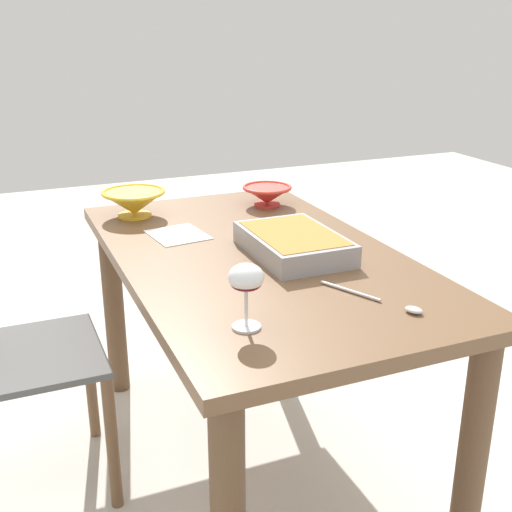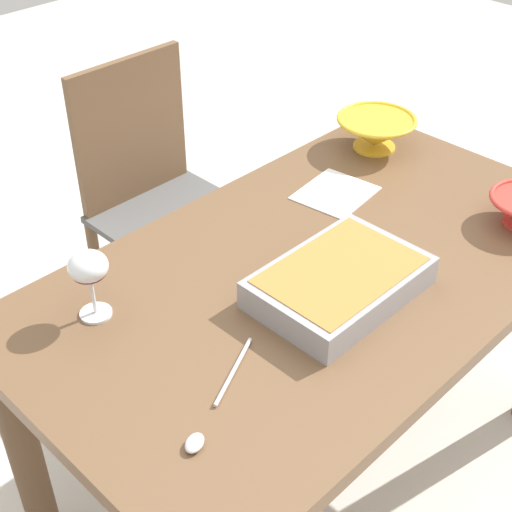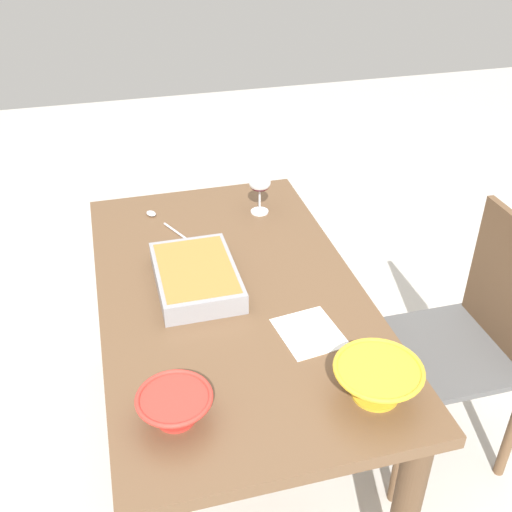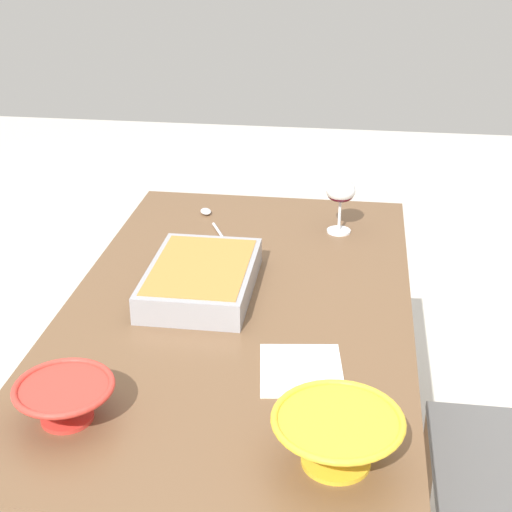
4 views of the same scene
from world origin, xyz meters
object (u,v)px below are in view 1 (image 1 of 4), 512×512
dining_table (257,290)px  napkin (178,235)px  wine_glass (246,281)px  serving_spoon (388,302)px  casserole_dish (294,242)px  small_bowl (134,202)px  mixing_bowl (267,194)px

dining_table → napkin: 0.32m
wine_glass → serving_spoon: wine_glass is taller
napkin → serving_spoon: bearing=-156.1°
dining_table → casserole_dish: 0.19m
dining_table → napkin: bearing=33.4°
serving_spoon → napkin: (0.71, 0.32, -0.01)m
wine_glass → small_bowl: bearing=2.0°
serving_spoon → mixing_bowl: bearing=-5.3°
dining_table → serving_spoon: 0.50m
small_bowl → serving_spoon: 1.05m
dining_table → small_bowl: small_bowl is taller
wine_glass → mixing_bowl: bearing=-26.3°
dining_table → mixing_bowl: bearing=-27.0°
wine_glass → serving_spoon: 0.38m
dining_table → serving_spoon: size_ratio=5.06×
wine_glass → napkin: 0.70m
wine_glass → mixing_bowl: 1.01m
dining_table → mixing_bowl: size_ratio=7.61×
mixing_bowl → dining_table: bearing=153.0°
dining_table → casserole_dish: (-0.05, -0.10, 0.16)m
dining_table → small_bowl: 0.59m
casserole_dish → serving_spoon: (-0.41, -0.05, -0.03)m
mixing_bowl → small_bowl: 0.48m
dining_table → mixing_bowl: 0.54m
mixing_bowl → small_bowl: bearing=84.0°
dining_table → casserole_dish: casserole_dish is taller
wine_glass → casserole_dish: (0.39, -0.31, -0.08)m
dining_table → wine_glass: bearing=154.5°
small_bowl → mixing_bowl: bearing=-96.0°
napkin → casserole_dish: bearing=-139.1°
casserole_dish → serving_spoon: size_ratio=1.31×
mixing_bowl → wine_glass: bearing=153.7°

